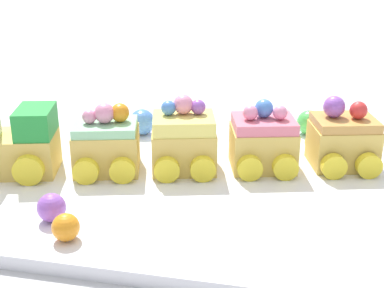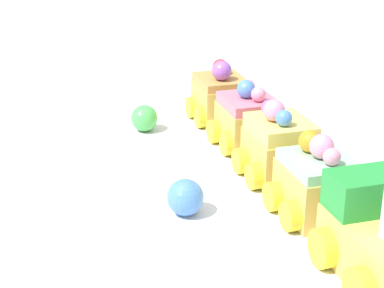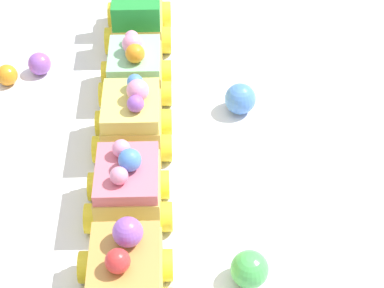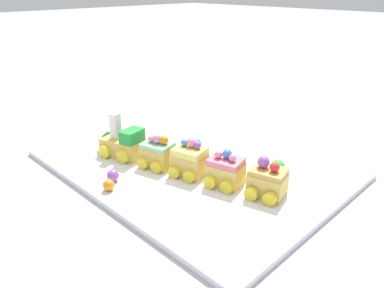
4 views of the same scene
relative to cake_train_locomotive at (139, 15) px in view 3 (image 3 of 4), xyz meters
name	(u,v)px [view 3 (image 3 of 4)]	position (x,y,z in m)	size (l,w,h in m)	color
ground_plane	(188,134)	(-0.14, -0.09, -0.04)	(10.00, 10.00, 0.00)	#B2B2B7
display_board	(188,130)	(-0.14, -0.09, -0.03)	(0.62, 0.46, 0.01)	white
cake_train_locomotive	(139,15)	(0.00, 0.00, 0.00)	(0.13, 0.09, 0.10)	#E0BC56
cake_car_mint	(135,72)	(-0.10, -0.03, 0.00)	(0.08, 0.08, 0.07)	#E0BC56
cake_car_lemon	(133,123)	(-0.17, -0.05, 0.00)	(0.08, 0.08, 0.08)	#E0BC56
cake_car_strawberry	(128,190)	(-0.25, -0.07, 0.00)	(0.08, 0.08, 0.07)	#E0BC56
cake_car_caramel	(124,274)	(-0.33, -0.09, 0.00)	(0.08, 0.08, 0.07)	#E0BC56
gumball_blue	(240,99)	(-0.10, -0.13, -0.01)	(0.03, 0.03, 0.03)	#4C84E0
gumball_green	(250,269)	(-0.30, -0.17, -0.01)	(0.03, 0.03, 0.03)	#4CBC56
gumball_orange	(7,75)	(-0.12, 0.11, -0.02)	(0.02, 0.02, 0.02)	orange
gumball_purple	(40,64)	(-0.09, 0.08, -0.01)	(0.02, 0.02, 0.02)	#9956C6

